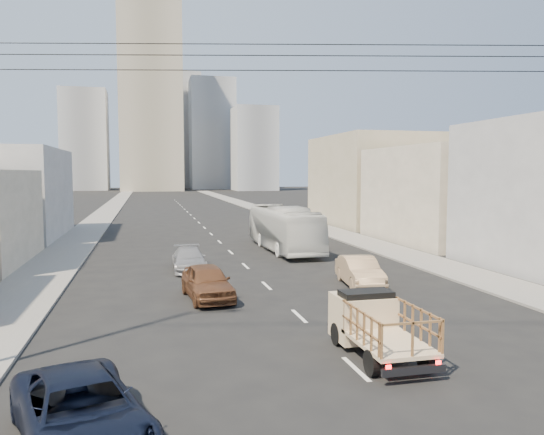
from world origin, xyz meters
name	(u,v)px	position (x,y,z in m)	size (l,w,h in m)	color
ground	(385,397)	(0.00, 0.00, 0.00)	(420.00, 420.00, 0.00)	black
sidewalk_left	(107,212)	(-11.75, 70.00, 0.06)	(3.50, 180.00, 0.12)	slate
sidewalk_right	(261,209)	(11.75, 70.00, 0.06)	(3.50, 180.00, 0.12)	slate
lane_dashes	(197,220)	(0.00, 53.00, 0.01)	(0.15, 104.00, 0.01)	silver
flatbed_pickup	(376,321)	(1.09, 2.99, 1.09)	(1.95, 4.41, 1.90)	#CFB28B
navy_pickup	(81,413)	(-7.40, -0.81, 0.73)	(2.43, 5.26, 1.46)	black
city_bus	(284,228)	(4.07, 26.08, 1.66)	(2.79, 11.93, 3.32)	silver
sedan_brown	(207,282)	(-3.30, 11.82, 0.80)	(1.89, 4.69, 1.60)	brown
sedan_tan	(360,271)	(4.66, 12.85, 0.75)	(1.60, 4.58, 1.51)	tan
sedan_grey	(189,259)	(-3.56, 19.31, 0.67)	(1.88, 4.63, 1.34)	gray
overhead_wires	(367,57)	(0.00, 1.50, 8.97)	(23.01, 5.02, 0.72)	black
bldg_right_mid	(453,194)	(19.50, 28.00, 4.00)	(11.00, 14.00, 8.00)	#ACA28B
bldg_right_far	(379,180)	(20.00, 44.00, 5.00)	(12.00, 16.00, 10.00)	tan
high_rise_tower	(151,100)	(-4.00, 170.00, 30.00)	(20.00, 20.00, 60.00)	#9D937A
midrise_ne	(212,135)	(18.00, 185.00, 20.00)	(16.00, 16.00, 40.00)	gray
midrise_nw	(85,140)	(-26.00, 180.00, 17.00)	(15.00, 15.00, 34.00)	gray
midrise_back	(177,132)	(6.00, 200.00, 22.00)	(18.00, 18.00, 44.00)	gray
midrise_east	(254,149)	(30.00, 165.00, 14.00)	(14.00, 14.00, 28.00)	gray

